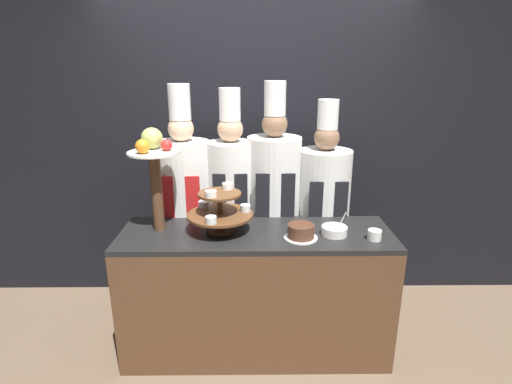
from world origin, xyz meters
name	(u,v)px	position (x,y,z in m)	size (l,w,h in m)	color
ground_plane	(257,375)	(0.00, 0.00, 0.00)	(14.00, 14.00, 0.00)	brown
wall_back	(255,137)	(0.00, 1.15, 1.40)	(10.00, 0.06, 2.80)	black
buffet_counter	(256,292)	(0.00, 0.29, 0.46)	(1.82, 0.58, 0.91)	brown
tiered_stand	(220,210)	(-0.24, 0.31, 1.06)	(0.44, 0.44, 0.31)	brown
fruit_pedestal	(154,160)	(-0.67, 0.37, 1.39)	(0.34, 0.34, 0.68)	brown
cake_round	(301,232)	(0.29, 0.19, 0.96)	(0.22, 0.22, 0.09)	white
cup_white	(374,235)	(0.75, 0.16, 0.94)	(0.09, 0.09, 0.07)	white
serving_bowl_near	(334,231)	(0.51, 0.24, 0.94)	(0.17, 0.17, 0.16)	white
chef_left	(185,200)	(-0.55, 0.76, 0.98)	(0.42, 0.42, 1.85)	black
chef_center_left	(232,198)	(-0.19, 0.76, 0.99)	(0.36, 0.36, 1.82)	#38332D
chef_center_right	(274,197)	(0.14, 0.76, 1.00)	(0.41, 0.41, 1.87)	black
chef_right	(323,205)	(0.53, 0.76, 0.94)	(0.40, 0.40, 1.74)	#28282D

